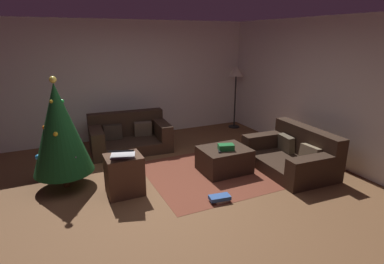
% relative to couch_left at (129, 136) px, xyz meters
% --- Properties ---
extents(ground_plane, '(6.40, 6.40, 0.00)m').
position_rel_couch_left_xyz_m(ground_plane, '(0.09, -2.26, -0.28)').
color(ground_plane, brown).
extents(rear_partition, '(6.40, 0.12, 2.60)m').
position_rel_couch_left_xyz_m(rear_partition, '(0.09, 0.88, 1.02)').
color(rear_partition, silver).
rests_on(rear_partition, ground_plane).
extents(corner_partition, '(0.12, 6.40, 2.60)m').
position_rel_couch_left_xyz_m(corner_partition, '(3.23, -2.26, 1.02)').
color(corner_partition, silver).
rests_on(corner_partition, ground_plane).
extents(couch_left, '(1.62, 1.07, 0.73)m').
position_rel_couch_left_xyz_m(couch_left, '(0.00, 0.00, 0.00)').
color(couch_left, '#332319').
rests_on(couch_left, ground_plane).
extents(couch_right, '(1.08, 1.57, 0.73)m').
position_rel_couch_left_xyz_m(couch_right, '(2.35, -2.26, -0.01)').
color(couch_right, '#332319').
rests_on(couch_right, ground_plane).
extents(ottoman, '(0.82, 0.66, 0.42)m').
position_rel_couch_left_xyz_m(ottoman, '(1.20, -1.82, -0.07)').
color(ottoman, '#332319').
rests_on(ottoman, ground_plane).
extents(gift_box, '(0.30, 0.23, 0.10)m').
position_rel_couch_left_xyz_m(gift_box, '(1.18, -1.90, 0.19)').
color(gift_box, '#19662D').
rests_on(gift_box, ottoman).
extents(tv_remote, '(0.11, 0.17, 0.02)m').
position_rel_couch_left_xyz_m(tv_remote, '(1.05, -1.92, 0.15)').
color(tv_remote, black).
rests_on(tv_remote, ottoman).
extents(christmas_tree, '(0.89, 0.89, 1.72)m').
position_rel_couch_left_xyz_m(christmas_tree, '(-1.33, -1.26, 0.66)').
color(christmas_tree, brown).
rests_on(christmas_tree, ground_plane).
extents(side_table, '(0.52, 0.44, 0.60)m').
position_rel_couch_left_xyz_m(side_table, '(-0.55, -1.88, 0.02)').
color(side_table, '#4C3323').
rests_on(side_table, ground_plane).
extents(laptop, '(0.44, 0.47, 0.17)m').
position_rel_couch_left_xyz_m(laptop, '(-0.57, -1.93, 0.38)').
color(laptop, silver).
rests_on(laptop, side_table).
extents(book_stack, '(0.32, 0.19, 0.09)m').
position_rel_couch_left_xyz_m(book_stack, '(0.61, -2.70, -0.23)').
color(book_stack, beige).
rests_on(book_stack, ground_plane).
extents(corner_lamp, '(0.36, 0.36, 1.56)m').
position_rel_couch_left_xyz_m(corner_lamp, '(2.84, 0.40, 1.04)').
color(corner_lamp, black).
rests_on(corner_lamp, ground_plane).
extents(area_rug, '(2.60, 2.00, 0.01)m').
position_rel_couch_left_xyz_m(area_rug, '(1.20, -1.82, -0.27)').
color(area_rug, brown).
rests_on(area_rug, ground_plane).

